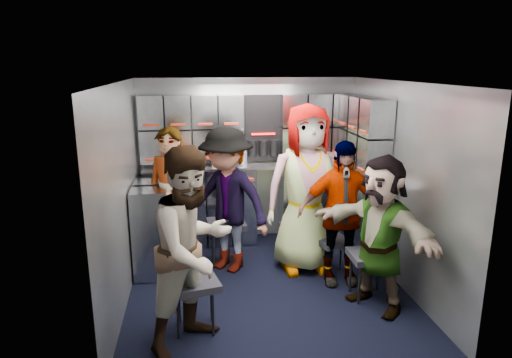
{
  "coord_description": "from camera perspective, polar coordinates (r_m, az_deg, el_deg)",
  "views": [
    {
      "loc": [
        -0.71,
        -4.31,
        2.27
      ],
      "look_at": [
        -0.06,
        0.35,
        1.08
      ],
      "focal_mm": 32.0,
      "sensor_mm": 36.0,
      "label": 1
    }
  ],
  "objects": [
    {
      "name": "floor",
      "position": [
        4.93,
        1.27,
        -13.21
      ],
      "size": [
        3.0,
        3.0,
        0.0
      ],
      "primitive_type": "plane",
      "color": "black",
      "rests_on": "ground"
    },
    {
      "name": "wall_back",
      "position": [
        5.98,
        -0.97,
        2.47
      ],
      "size": [
        2.8,
        0.04,
        2.1
      ],
      "primitive_type": "cube",
      "color": "gray",
      "rests_on": "ground"
    },
    {
      "name": "wall_left",
      "position": [
        4.54,
        -16.41,
        -1.97
      ],
      "size": [
        0.04,
        3.0,
        2.1
      ],
      "primitive_type": "cube",
      "color": "gray",
      "rests_on": "ground"
    },
    {
      "name": "wall_right",
      "position": [
        4.95,
        17.54,
        -0.7
      ],
      "size": [
        0.04,
        3.0,
        2.1
      ],
      "primitive_type": "cube",
      "color": "gray",
      "rests_on": "ground"
    },
    {
      "name": "ceiling",
      "position": [
        4.37,
        1.42,
        12.0
      ],
      "size": [
        2.8,
        3.0,
        0.02
      ],
      "primitive_type": "cube",
      "color": "silver",
      "rests_on": "wall_back"
    },
    {
      "name": "cart_bank_back",
      "position": [
        5.92,
        -0.7,
        -3.21
      ],
      "size": [
        2.68,
        0.38,
        0.99
      ],
      "primitive_type": "cube",
      "color": "#8D929B",
      "rests_on": "ground"
    },
    {
      "name": "cart_bank_left",
      "position": [
        5.21,
        -12.83,
        -6.06
      ],
      "size": [
        0.38,
        0.76,
        0.99
      ],
      "primitive_type": "cube",
      "color": "#8D929B",
      "rests_on": "ground"
    },
    {
      "name": "counter",
      "position": [
        5.79,
        -0.71,
        1.71
      ],
      "size": [
        2.68,
        0.42,
        0.03
      ],
      "primitive_type": "cube",
      "color": "#AEB1B6",
      "rests_on": "cart_bank_back"
    },
    {
      "name": "locker_bank_back",
      "position": [
        5.76,
        -0.8,
        6.45
      ],
      "size": [
        2.68,
        0.28,
        0.82
      ],
      "primitive_type": "cube",
      "color": "#8D929B",
      "rests_on": "wall_back"
    },
    {
      "name": "locker_bank_right",
      "position": [
        5.44,
        13.33,
        5.61
      ],
      "size": [
        0.28,
        1.0,
        0.82
      ],
      "primitive_type": "cube",
      "color": "#8D929B",
      "rests_on": "wall_right"
    },
    {
      "name": "right_cabinet",
      "position": [
        5.58,
        13.11,
        -4.65
      ],
      "size": [
        0.28,
        1.2,
        1.0
      ],
      "primitive_type": "cube",
      "color": "#8D929B",
      "rests_on": "ground"
    },
    {
      "name": "coffee_niche",
      "position": [
        5.85,
        0.88,
        6.37
      ],
      "size": [
        0.46,
        0.16,
        0.84
      ],
      "primitive_type": null,
      "color": "black",
      "rests_on": "wall_back"
    },
    {
      "name": "red_latch_strip",
      "position": [
        5.62,
        -0.45,
        -0.07
      ],
      "size": [
        2.6,
        0.02,
        0.03
      ],
      "primitive_type": "cube",
      "color": "maroon",
      "rests_on": "cart_bank_back"
    },
    {
      "name": "jump_seat_near_left",
      "position": [
        4.06,
        -7.68,
        -13.12
      ],
      "size": [
        0.47,
        0.45,
        0.47
      ],
      "rotation": [
        0.0,
        0.0,
        0.22
      ],
      "color": "black",
      "rests_on": "ground"
    },
    {
      "name": "jump_seat_mid_left",
      "position": [
        5.31,
        -3.75,
        -5.91
      ],
      "size": [
        0.45,
        0.43,
        0.5
      ],
      "rotation": [
        0.0,
        0.0,
        0.08
      ],
      "color": "black",
      "rests_on": "ground"
    },
    {
      "name": "jump_seat_center",
      "position": [
        5.36,
        5.67,
        -6.15
      ],
      "size": [
        0.5,
        0.49,
        0.46
      ],
      "rotation": [
        0.0,
        0.0,
        0.39
      ],
      "color": "black",
      "rests_on": "ground"
    },
    {
      "name": "jump_seat_mid_right",
      "position": [
        5.12,
        9.66,
        -7.93
      ],
      "size": [
        0.41,
        0.4,
        0.4
      ],
      "rotation": [
        0.0,
        0.0,
        0.24
      ],
      "color": "black",
      "rests_on": "ground"
    },
    {
      "name": "jump_seat_near_right",
      "position": [
        4.68,
        14.09,
        -9.58
      ],
      "size": [
        0.4,
        0.38,
        0.47
      ],
      "rotation": [
        0.0,
        0.0,
        -0.01
      ],
      "color": "black",
      "rests_on": "ground"
    },
    {
      "name": "attendant_standing",
      "position": [
        5.12,
        -10.55,
        -2.6
      ],
      "size": [
        0.7,
        0.61,
        1.62
      ],
      "primitive_type": "imported",
      "rotation": [
        0.0,
        0.0,
        -0.47
      ],
      "color": "black",
      "rests_on": "ground"
    },
    {
      "name": "attendant_arc_a",
      "position": [
        3.72,
        -7.88,
        -8.62
      ],
      "size": [
        1.02,
        1.02,
        1.67
      ],
      "primitive_type": "imported",
      "rotation": [
        0.0,
        0.0,
        0.75
      ],
      "color": "black",
      "rests_on": "ground"
    },
    {
      "name": "attendant_arc_b",
      "position": [
        5.03,
        -3.67,
        -2.69
      ],
      "size": [
        1.19,
        1.12,
        1.62
      ],
      "primitive_type": "imported",
      "rotation": [
        0.0,
        0.0,
        -0.67
      ],
      "color": "black",
      "rests_on": "ground"
    },
    {
      "name": "attendant_arc_c",
      "position": [
        5.03,
        6.29,
        -1.27
      ],
      "size": [
        0.93,
        0.62,
        1.87
      ],
      "primitive_type": "imported",
      "rotation": [
        0.0,
        0.0,
        0.03
      ],
      "color": "black",
      "rests_on": "ground"
    },
    {
      "name": "attendant_arc_d",
      "position": [
        4.82,
        10.5,
        -4.23
      ],
      "size": [
        0.92,
        0.43,
        1.53
      ],
      "primitive_type": "imported",
      "rotation": [
        0.0,
        0.0,
        -0.07
      ],
      "color": "black",
      "rests_on": "ground"
    },
    {
      "name": "attendant_arc_e",
      "position": [
        4.4,
        15.21,
        -6.59
      ],
      "size": [
        1.07,
        1.41,
        1.49
      ],
      "primitive_type": "imported",
      "rotation": [
        0.0,
        0.0,
        -1.05
      ],
      "color": "black",
      "rests_on": "ground"
    },
    {
      "name": "bottle_left",
      "position": [
        5.66,
        -9.16,
        2.81
      ],
      "size": [
        0.06,
        0.06,
        0.27
      ],
      "primitive_type": "cylinder",
      "color": "white",
      "rests_on": "counter"
    },
    {
      "name": "bottle_mid",
      "position": [
        5.7,
        -1.52,
        3.07
      ],
      "size": [
        0.07,
        0.07,
        0.27
      ],
      "primitive_type": "cylinder",
      "color": "white",
      "rests_on": "counter"
    },
    {
      "name": "bottle_right",
      "position": [
        5.82,
        5.65,
        3.13
      ],
      "size": [
        0.06,
        0.06,
        0.25
      ],
      "primitive_type": "cylinder",
      "color": "white",
      "rests_on": "counter"
    },
    {
      "name": "cup_left",
      "position": [
        5.67,
        -5.18,
        2.12
      ],
      "size": [
        0.07,
        0.07,
        0.11
      ],
      "primitive_type": "cylinder",
      "color": "tan",
      "rests_on": "counter"
    },
    {
      "name": "cup_right",
      "position": [
        5.83,
        5.78,
        2.43
      ],
      "size": [
        0.08,
        0.08,
        0.11
      ],
      "primitive_type": "cylinder",
      "color": "tan",
      "rests_on": "counter"
    }
  ]
}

